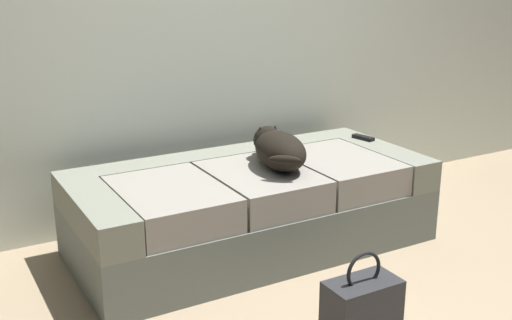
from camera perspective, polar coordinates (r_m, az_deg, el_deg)
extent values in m
cube|color=slate|center=(3.53, -0.40, -5.55)|extent=(1.95, 0.89, 0.30)
cube|color=gray|center=(3.15, -14.48, -4.44)|extent=(0.20, 0.89, 0.17)
cube|color=gray|center=(3.93, 10.78, 0.14)|extent=(0.20, 0.89, 0.17)
cube|color=gray|center=(3.74, -2.98, -0.44)|extent=(1.55, 0.20, 0.17)
cube|color=gray|center=(3.16, -7.73, -3.94)|extent=(0.50, 0.67, 0.17)
cube|color=gray|center=(3.37, 0.42, -2.42)|extent=(0.50, 0.67, 0.17)
cube|color=gray|center=(3.64, 7.47, -1.07)|extent=(0.50, 0.67, 0.17)
ellipsoid|color=black|center=(3.37, 2.21, 0.85)|extent=(0.32, 0.47, 0.20)
sphere|color=black|center=(3.55, 1.05, 1.80)|extent=(0.16, 0.16, 0.16)
ellipsoid|color=black|center=(3.62, 0.67, 1.95)|extent=(0.08, 0.10, 0.06)
cone|color=black|center=(3.52, 0.37, 2.70)|extent=(0.04, 0.04, 0.05)
cone|color=black|center=(3.55, 1.73, 2.81)|extent=(0.04, 0.04, 0.05)
ellipsoid|color=black|center=(3.17, 2.62, 0.01)|extent=(0.16, 0.15, 0.05)
cube|color=black|center=(4.02, 9.67, 2.01)|extent=(0.08, 0.16, 0.02)
cube|color=#2A2B2E|center=(2.80, 9.54, -12.94)|extent=(0.32, 0.18, 0.24)
torus|color=black|center=(2.72, 9.72, -9.84)|extent=(0.18, 0.02, 0.18)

